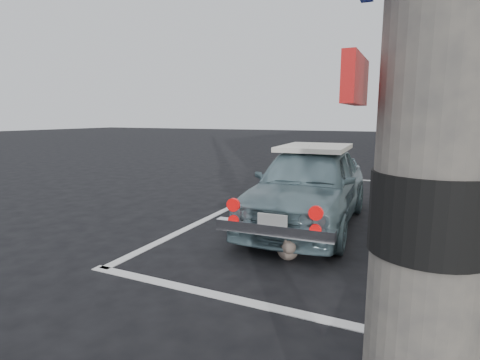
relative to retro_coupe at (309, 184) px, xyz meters
The scene contains 6 objects.
ground 2.27m from the retro_coupe, 105.68° to the right, with size 80.00×80.00×0.00m, color black.
pline_rear 2.68m from the retro_coupe, 92.04° to the right, with size 3.00×0.12×0.01m, color silver.
pline_front 4.43m from the retro_coupe, 91.21° to the left, with size 3.00×0.12×0.01m, color silver.
pline_side 1.84m from the retro_coupe, 149.25° to the left, with size 0.12×7.00×0.01m, color silver.
retro_coupe is the anchor object (origin of this frame).
cat 1.59m from the retro_coupe, 83.18° to the right, with size 0.37×0.53×0.30m.
Camera 1 is at (2.00, -3.25, 1.59)m, focal length 28.00 mm.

